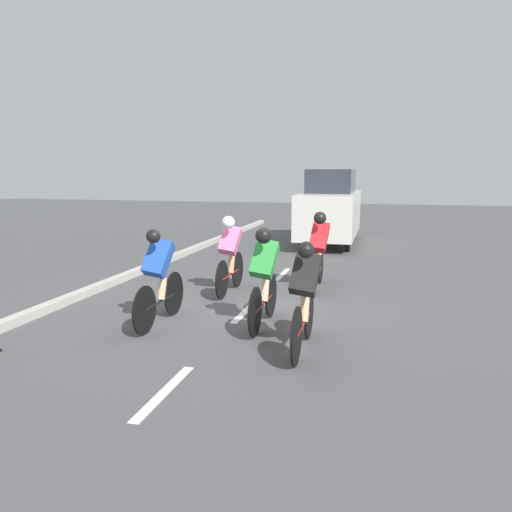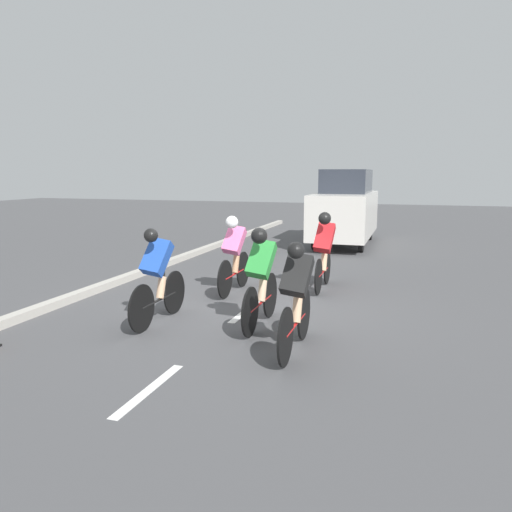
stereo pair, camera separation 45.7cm
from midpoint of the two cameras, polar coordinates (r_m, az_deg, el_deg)
ground_plane at (r=8.54m, az=-2.50°, el=-6.08°), size 60.00×60.00×0.00m
lane_stripe_near at (r=5.59m, az=-12.82°, el=-14.92°), size 0.12×1.40×0.01m
lane_stripe_mid at (r=8.39m, az=-2.82°, el=-6.35°), size 0.12×1.40×0.01m
lane_stripe_far at (r=11.40m, az=1.91°, el=-2.09°), size 0.12×1.40×0.01m
curb at (r=9.78m, az=-21.11°, el=-4.29°), size 0.20×28.83×0.14m
cyclist_black at (r=6.35m, az=3.51°, el=-4.50°), size 0.39×1.76×1.48m
cyclist_red at (r=9.85m, az=5.87°, el=0.91°), size 0.38×1.68×1.56m
cyclist_green at (r=7.34m, az=-0.86°, el=-2.20°), size 0.39×1.75×1.54m
cyclist_pink at (r=9.48m, az=-4.37°, el=0.38°), size 0.39×1.73×1.51m
cyclist_blue at (r=7.66m, az=-12.73°, el=-2.20°), size 0.40×1.75×1.50m
support_car at (r=16.32m, az=7.71°, el=5.51°), size 1.70×4.60×2.39m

